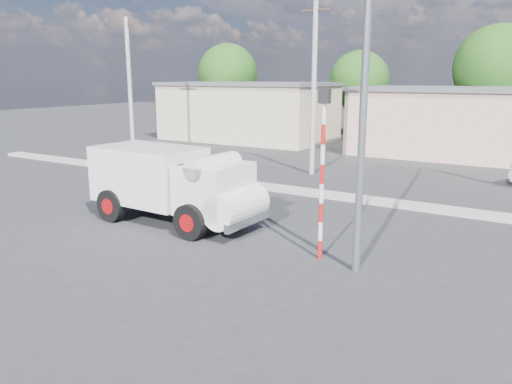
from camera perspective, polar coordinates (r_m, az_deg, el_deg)
The scene contains 9 objects.
ground_plane at distance 13.64m, azimuth -7.85°, elevation -6.96°, with size 120.00×120.00×0.00m, color #2C2C2F.
median at distance 20.17m, azimuth 6.65°, elevation -0.10°, with size 40.00×0.80×0.16m, color #99968E.
truck at distance 16.10m, azimuth -9.25°, elevation 1.03°, with size 5.90×2.54×2.40m.
bicycle at distance 15.26m, azimuth -5.91°, elevation -2.75°, with size 0.67×1.91×1.00m, color black.
cyclist at distance 15.19m, azimuth -5.94°, elevation -1.77°, with size 0.56×0.37×1.55m, color silver.
traffic_pole at distance 12.58m, azimuth 7.61°, elevation 3.58°, with size 0.28×0.18×4.36m.
streetlight at distance 11.78m, azimuth 11.65°, elevation 14.36°, with size 2.34×0.22×9.00m.
building_row at distance 32.73m, azimuth 19.08°, elevation 7.96°, with size 37.80×7.30×4.44m.
utility_poles at distance 22.41m, azimuth 19.09°, elevation 10.89°, with size 35.40×0.24×8.00m.
Camera 1 is at (8.22, -9.85, 4.64)m, focal length 35.00 mm.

